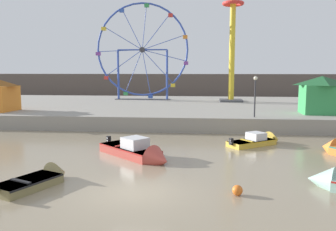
# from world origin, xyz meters

# --- Properties ---
(ground_plane) EXTENTS (240.00, 240.00, 0.00)m
(ground_plane) POSITION_xyz_m (0.00, 0.00, 0.00)
(ground_plane) COLOR gray
(quay_promenade) EXTENTS (110.00, 24.12, 1.26)m
(quay_promenade) POSITION_xyz_m (0.00, 26.24, 0.63)
(quay_promenade) COLOR gray
(quay_promenade) RESTS_ON ground_plane
(distant_town_skyline) EXTENTS (140.00, 3.00, 4.40)m
(distant_town_skyline) POSITION_xyz_m (0.00, 54.01, 2.20)
(distant_town_skyline) COLOR #564C47
(distant_town_skyline) RESTS_ON ground_plane
(motorboat_faded_red) EXTENTS (5.16, 4.87, 1.65)m
(motorboat_faded_red) POSITION_xyz_m (-0.85, 5.64, 0.37)
(motorboat_faded_red) COLOR #B24238
(motorboat_faded_red) RESTS_ON ground_plane
(motorboat_olive_wood) EXTENTS (2.69, 3.82, 1.32)m
(motorboat_olive_wood) POSITION_xyz_m (-4.48, 0.58, 0.23)
(motorboat_olive_wood) COLOR olive
(motorboat_olive_wood) RESTS_ON ground_plane
(motorboat_mustard_yellow) EXTENTS (4.31, 3.67, 1.32)m
(motorboat_mustard_yellow) POSITION_xyz_m (6.86, 10.41, 0.26)
(motorboat_mustard_yellow) COLOR gold
(motorboat_mustard_yellow) RESTS_ON ground_plane
(ferris_wheel_blue_frame) EXTENTS (12.25, 1.20, 12.57)m
(ferris_wheel_blue_frame) POSITION_xyz_m (-5.12, 31.83, 7.57)
(ferris_wheel_blue_frame) COLOR #334CA8
(ferris_wheel_blue_frame) RESTS_ON quay_promenade
(drop_tower_yellow_tower) EXTENTS (2.80, 2.80, 14.86)m
(drop_tower_yellow_tower) POSITION_xyz_m (6.35, 30.14, 8.88)
(drop_tower_yellow_tower) COLOR gold
(drop_tower_yellow_tower) RESTS_ON quay_promenade
(carnival_booth_green_kiosk) EXTENTS (3.73, 2.92, 3.37)m
(carnival_booth_green_kiosk) POSITION_xyz_m (13.35, 18.15, 3.01)
(carnival_booth_green_kiosk) COLOR #33934C
(carnival_booth_green_kiosk) RESTS_ON quay_promenade
(promenade_lamp_near) EXTENTS (0.32, 0.32, 3.39)m
(promenade_lamp_near) POSITION_xyz_m (7.12, 15.32, 3.52)
(promenade_lamp_near) COLOR #2D2D33
(promenade_lamp_near) RESTS_ON quay_promenade
(mooring_buoy_orange) EXTENTS (0.44, 0.44, 0.44)m
(mooring_buoy_orange) POSITION_xyz_m (4.27, 0.00, 0.22)
(mooring_buoy_orange) COLOR orange
(mooring_buoy_orange) RESTS_ON ground_plane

